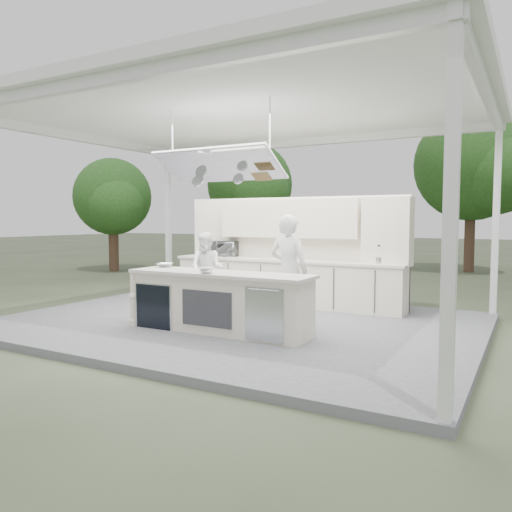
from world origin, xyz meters
The scene contains 12 objects.
ground centered at (0.00, 0.00, 0.00)m, with size 90.00×90.00×0.00m, color #49563B.
stage_deck centered at (0.00, 0.00, 0.06)m, with size 8.00×6.00×0.12m, color slate.
tent centered at (0.00, -0.01, 3.71)m, with size 8.20×6.20×3.86m.
demo_island centered at (0.18, -0.91, 0.60)m, with size 3.10×0.79×0.95m.
back_counter centered at (0.00, 1.90, 0.60)m, with size 5.08×0.72×0.95m.
back_wall_unit centered at (0.44, 2.11, 1.57)m, with size 5.05×0.48×2.25m.
tree_cluster centered at (-0.16, 9.77, 3.29)m, with size 19.55×9.40×5.85m.
head_chef centered at (0.98, 0.03, 1.05)m, with size 0.68×0.45×1.87m, color white.
sous_chef centered at (-1.43, 1.11, 0.88)m, with size 0.73×0.57×1.51m, color white.
toaster_oven centered at (-1.57, 2.08, 1.24)m, with size 0.60×0.40×0.33m, color #B2B4BA.
bowl_large centered at (-1.10, -0.65, 1.10)m, with size 0.28×0.28×0.07m, color silver.
bowl_small centered at (0.13, -1.15, 1.10)m, with size 0.22×0.22×0.07m, color silver.
Camera 1 is at (4.53, -7.46, 1.91)m, focal length 35.00 mm.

